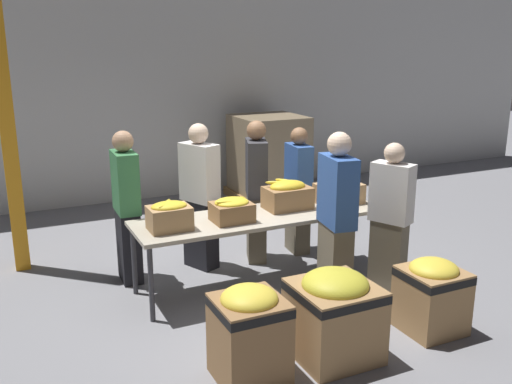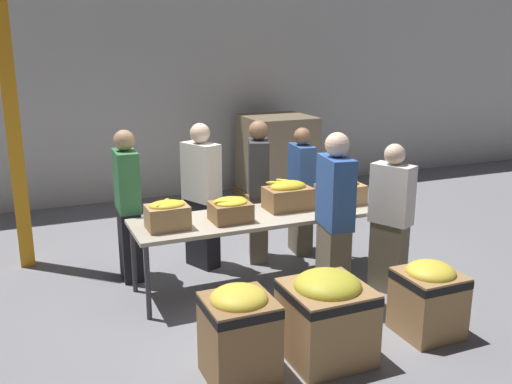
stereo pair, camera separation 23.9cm
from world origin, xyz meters
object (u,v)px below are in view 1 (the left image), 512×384
banana_box_2 (287,195)px  donation_bin_2 (432,293)px  banana_box_1 (232,209)px  donation_bin_0 (249,331)px  volunteer_3 (127,208)px  volunteer_1 (390,218)px  volunteer_0 (298,191)px  volunteer_2 (256,192)px  donation_bin_1 (334,312)px  sorting_table (260,219)px  volunteer_4 (200,197)px  support_pillar (3,93)px  volunteer_5 (336,221)px  pallet_stack_0 (268,158)px  banana_box_3 (339,190)px  banana_box_0 (169,215)px

banana_box_2 → donation_bin_2: 1.84m
banana_box_1 → donation_bin_0: bearing=-108.2°
donation_bin_0 → volunteer_3: bearing=99.9°
donation_bin_0 → volunteer_1: bearing=24.2°
volunteer_0 → volunteer_2: (-0.58, -0.03, 0.06)m
donation_bin_0 → donation_bin_1: donation_bin_0 is taller
sorting_table → volunteer_4: 0.84m
banana_box_2 → volunteer_3: 1.72m
volunteer_4 → support_pillar: size_ratio=0.42×
volunteer_2 → volunteer_5: size_ratio=0.97×
volunteer_1 → volunteer_2: size_ratio=0.94×
volunteer_1 → pallet_stack_0: bearing=-32.6°
volunteer_1 → volunteer_2: (-0.90, 1.33, 0.05)m
sorting_table → banana_box_2: banana_box_2 is taller
banana_box_3 → pallet_stack_0: pallet_stack_0 is taller
volunteer_1 → volunteer_4: volunteer_4 is taller
sorting_table → donation_bin_0: sorting_table is taller
banana_box_3 → volunteer_3: (-2.22, 0.67, -0.10)m
banana_box_0 → volunteer_2: (1.27, 0.73, -0.09)m
donation_bin_0 → donation_bin_2: 1.79m
banana_box_0 → support_pillar: (-1.29, 1.62, 1.08)m
support_pillar → donation_bin_0: bearing=-65.2°
volunteer_5 → donation_bin_2: volunteer_5 is taller
donation_bin_0 → donation_bin_2: (1.79, 0.00, -0.05)m
volunteer_0 → volunteer_1: 1.40m
volunteer_5 → donation_bin_0: size_ratio=2.26×
banana_box_1 → banana_box_3: bearing=4.4°
banana_box_3 → volunteer_1: size_ratio=0.32×
volunteer_3 → pallet_stack_0: bearing=130.9°
banana_box_1 → banana_box_2: bearing=12.4°
volunteer_5 → banana_box_2: bearing=16.5°
sorting_table → pallet_stack_0: pallet_stack_0 is taller
volunteer_2 → donation_bin_0: bearing=-6.2°
banana_box_3 → pallet_stack_0: bearing=78.3°
donation_bin_1 → donation_bin_2: (1.03, 0.00, -0.04)m
banana_box_3 → volunteer_2: size_ratio=0.30×
banana_box_2 → donation_bin_0: 2.10m
sorting_table → volunteer_4: size_ratio=1.60×
banana_box_1 → support_pillar: (-1.93, 1.63, 1.10)m
volunteer_1 → donation_bin_0: (-2.01, -0.90, -0.37)m
banana_box_1 → pallet_stack_0: (1.96, 3.12, -0.23)m
volunteer_3 → donation_bin_0: bearing=11.3°
banana_box_3 → volunteer_4: (-1.39, 0.71, -0.10)m
donation_bin_2 → volunteer_1: bearing=76.6°
sorting_table → volunteer_5: size_ratio=1.54×
volunteer_1 → volunteer_3: size_ratio=0.95×
volunteer_0 → donation_bin_2: (0.10, -2.26, -0.41)m
banana_box_3 → volunteer_4: bearing=153.0°
volunteer_3 → pallet_stack_0: volunteer_3 is taller
banana_box_0 → pallet_stack_0: pallet_stack_0 is taller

